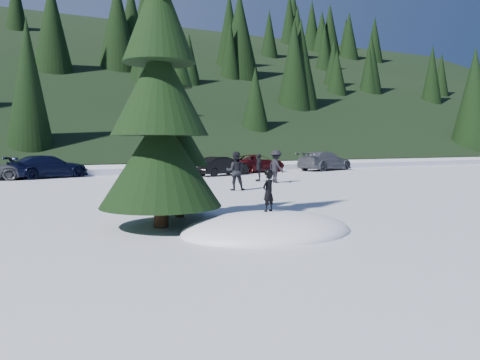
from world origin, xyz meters
name	(u,v)px	position (x,y,z in m)	size (l,w,h in m)	color
ground	(267,232)	(0.00, 0.00, 0.00)	(200.00, 200.00, 0.00)	white
snow_mound	(267,232)	(0.00, 0.00, 0.00)	(4.48, 3.52, 0.96)	white
forest_hillside	(53,61)	(0.00, 54.00, 12.50)	(200.00, 60.00, 25.00)	black
spruce_tall	(160,101)	(-2.20, 1.80, 3.32)	(3.20, 3.20, 8.60)	black
spruce_short	(179,147)	(-1.20, 3.20, 2.10)	(2.20, 2.20, 5.37)	black
child_skier	(268,192)	(0.14, 0.20, 0.99)	(0.37, 0.24, 1.01)	black
adult_0	(235,171)	(3.76, 9.51, 0.90)	(0.88, 0.68, 1.81)	black
adult_1	(259,168)	(7.21, 13.50, 0.79)	(0.92, 0.38, 1.57)	black
adult_2	(276,166)	(7.60, 12.19, 0.91)	(1.17, 0.67, 1.82)	black
car_3	(49,167)	(-3.42, 21.69, 0.71)	(1.99, 4.90, 1.42)	black
car_4	(160,167)	(3.03, 19.15, 0.66)	(1.56, 3.88, 1.32)	gray
car_5	(222,166)	(7.24, 18.72, 0.64)	(1.35, 3.87, 1.27)	black
car_6	(256,163)	(11.10, 20.89, 0.66)	(2.19, 4.74, 1.32)	#380A0D
car_7	(325,161)	(17.14, 20.45, 0.75)	(2.11, 5.20, 1.51)	#56585E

